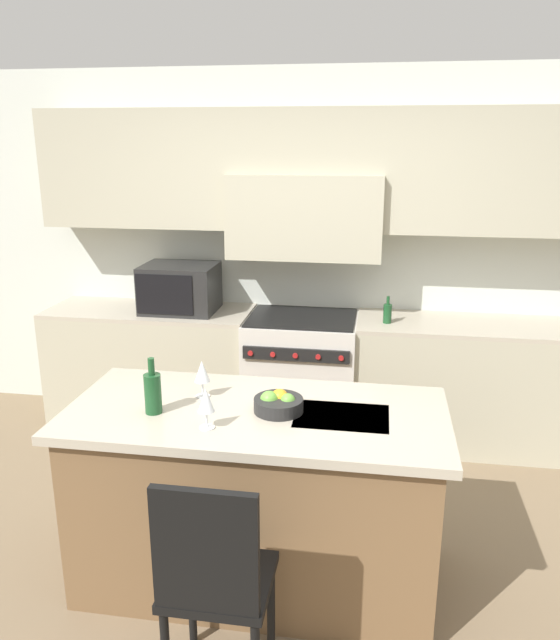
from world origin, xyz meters
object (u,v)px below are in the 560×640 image
(range_stove, at_px, (301,376))
(fruit_bowl, at_px, (278,403))
(oil_bottle_on_counter, at_px, (387,313))
(wine_bottle, at_px, (153,392))
(wine_glass_far, at_px, (202,372))
(island_chair, at_px, (214,577))
(wine_glass_near, at_px, (206,401))
(microwave, at_px, (180,288))

(range_stove, xyz_separation_m, fruit_bowl, (0.10, -1.67, 0.51))
(fruit_bowl, relative_size, oil_bottle_on_counter, 1.22)
(wine_bottle, xyz_separation_m, oil_bottle_on_counter, (1.10, 1.73, -0.04))
(wine_glass_far, relative_size, oil_bottle_on_counter, 0.99)
(island_chair, height_order, oil_bottle_on_counter, oil_bottle_on_counter)
(wine_glass_near, bearing_deg, wine_glass_far, 108.89)
(range_stove, bearing_deg, wine_bottle, -105.15)
(microwave, bearing_deg, fruit_bowl, -58.65)
(wine_glass_near, xyz_separation_m, fruit_bowl, (0.29, 0.23, -0.09))
(microwave, bearing_deg, island_chair, -69.67)
(microwave, xyz_separation_m, wine_glass_near, (0.75, -1.93, -0.04))
(range_stove, height_order, oil_bottle_on_counter, oil_bottle_on_counter)
(range_stove, distance_m, fruit_bowl, 1.75)
(range_stove, bearing_deg, oil_bottle_on_counter, -5.33)
(wine_bottle, bearing_deg, fruit_bowl, 10.87)
(range_stove, xyz_separation_m, island_chair, (-0.03, -2.42, 0.10))
(wine_bottle, bearing_deg, oil_bottle_on_counter, 57.49)
(fruit_bowl, bearing_deg, range_stove, 93.34)
(microwave, height_order, wine_glass_near, microwave)
(microwave, xyz_separation_m, oil_bottle_on_counter, (1.55, -0.08, -0.10))
(range_stove, xyz_separation_m, wine_bottle, (-0.48, -1.79, 0.58))
(island_chair, distance_m, wine_bottle, 0.91)
(island_chair, bearing_deg, microwave, 110.33)
(island_chair, relative_size, fruit_bowl, 4.26)
(microwave, relative_size, wine_glass_far, 2.85)
(range_stove, relative_size, fruit_bowl, 3.93)
(wine_bottle, xyz_separation_m, wine_glass_far, (0.18, 0.22, 0.03))
(island_chair, xyz_separation_m, fruit_bowl, (0.13, 0.75, 0.41))
(island_chair, height_order, wine_glass_far, wine_glass_far)
(range_stove, height_order, island_chair, island_chair)
(microwave, bearing_deg, wine_glass_far, -68.37)
(microwave, relative_size, island_chair, 0.54)
(wine_glass_far, relative_size, fruit_bowl, 0.81)
(island_chair, relative_size, wine_bottle, 3.67)
(microwave, height_order, island_chair, microwave)
(range_stove, height_order, wine_glass_far, wine_glass_far)
(wine_bottle, bearing_deg, wine_glass_far, 51.17)
(range_stove, relative_size, wine_glass_far, 4.84)
(microwave, height_order, fruit_bowl, microwave)
(microwave, distance_m, wine_glass_near, 2.07)
(wine_glass_near, bearing_deg, range_stove, 84.35)
(wine_glass_far, bearing_deg, island_chair, -72.16)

